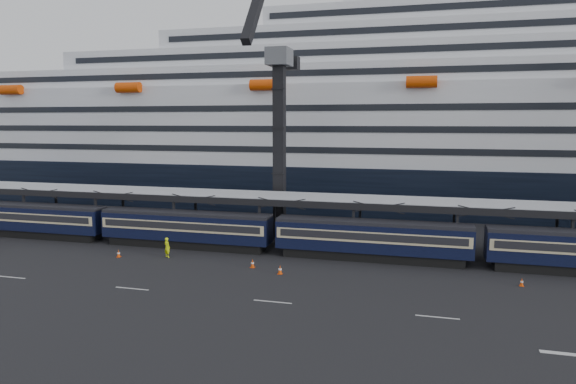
{
  "coord_description": "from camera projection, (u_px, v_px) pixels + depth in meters",
  "views": [
    {
      "loc": [
        -3.24,
        -39.76,
        13.52
      ],
      "look_at": [
        -16.54,
        10.0,
        6.46
      ],
      "focal_mm": 32.0,
      "sensor_mm": 36.0,
      "label": 1
    }
  ],
  "objects": [
    {
      "name": "canopy",
      "position": [
        456.0,
        204.0,
        51.75
      ],
      "size": [
        130.0,
        6.25,
        5.53
      ],
      "color": "#A0A2A8",
      "rests_on": "ground"
    },
    {
      "name": "traffic_cone_d",
      "position": [
        522.0,
        282.0,
        42.51
      ],
      "size": [
        0.35,
        0.35,
        0.69
      ],
      "color": "#D74106",
      "rests_on": "ground"
    },
    {
      "name": "traffic_cone_b",
      "position": [
        252.0,
        263.0,
        47.89
      ],
      "size": [
        0.42,
        0.42,
        0.83
      ],
      "color": "#D74106",
      "rests_on": "ground"
    },
    {
      "name": "ground",
      "position": [
        464.0,
        301.0,
        39.07
      ],
      "size": [
        260.0,
        260.0,
        0.0
      ],
      "primitive_type": "plane",
      "color": "black",
      "rests_on": "ground"
    },
    {
      "name": "cruise_ship",
      "position": [
        440.0,
        129.0,
        81.69
      ],
      "size": [
        214.09,
        28.84,
        34.0
      ],
      "color": "black",
      "rests_on": "ground"
    },
    {
      "name": "crane_dark_near",
      "position": [
        278.0,
        135.0,
        60.36
      ],
      "size": [
        4.5,
        17.75,
        35.08
      ],
      "color": "#4F5257",
      "rests_on": "ground"
    },
    {
      "name": "traffic_cone_a",
      "position": [
        119.0,
        253.0,
        51.63
      ],
      "size": [
        0.39,
        0.39,
        0.77
      ],
      "color": "#D74106",
      "rests_on": "ground"
    },
    {
      "name": "traffic_cone_c",
      "position": [
        280.0,
        269.0,
        45.88
      ],
      "size": [
        0.42,
        0.42,
        0.83
      ],
      "color": "#D74106",
      "rests_on": "ground"
    },
    {
      "name": "train",
      "position": [
        407.0,
        240.0,
        49.53
      ],
      "size": [
        133.05,
        3.0,
        4.05
      ],
      "color": "black",
      "rests_on": "ground"
    },
    {
      "name": "worker",
      "position": [
        167.0,
        247.0,
        51.55
      ],
      "size": [
        0.86,
        0.73,
        2.01
      ],
      "primitive_type": "imported",
      "rotation": [
        0.0,
        0.0,
        2.73
      ],
      "color": "#E4FD0D",
      "rests_on": "ground"
    }
  ]
}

